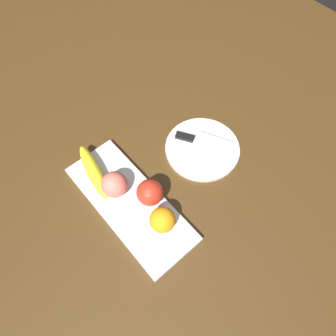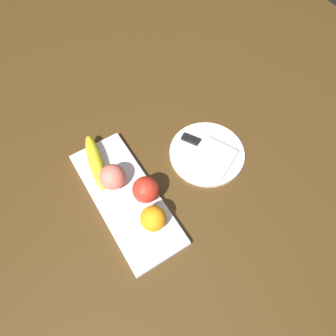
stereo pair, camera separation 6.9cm
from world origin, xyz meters
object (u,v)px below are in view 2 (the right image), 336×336
apple (146,190)px  orange_near_apple (153,218)px  banana (96,161)px  dinner_plate (207,153)px  fruit_tray (126,198)px  knife (200,143)px  folded_napkin (213,157)px  peach (113,177)px

apple → orange_near_apple: apple is taller
banana → dinner_plate: bearing=-102.0°
apple → dinner_plate: (-0.03, 0.24, -0.05)m
banana → orange_near_apple: bearing=-156.5°
fruit_tray → apple: size_ratio=5.64×
apple → knife: bearing=106.0°
fruit_tray → banana: (-0.14, -0.02, 0.03)m
dinner_plate → folded_napkin: size_ratio=2.04×
banana → orange_near_apple: orange_near_apple is taller
peach → dinner_plate: (0.06, 0.30, -0.05)m
banana → orange_near_apple: 0.25m
knife → fruit_tray: bearing=-113.9°
apple → folded_napkin: (-0.00, 0.24, -0.03)m
banana → folded_napkin: bearing=-106.3°
peach → folded_napkin: 0.31m
fruit_tray → peach: peach is taller
dinner_plate → knife: knife is taller
apple → orange_near_apple: (0.08, -0.02, -0.00)m
fruit_tray → orange_near_apple: orange_near_apple is taller
banana → folded_napkin: (0.17, 0.31, -0.02)m
orange_near_apple → peach: 0.17m
dinner_plate → fruit_tray: bearing=-90.0°
apple → knife: (-0.07, 0.23, -0.04)m
fruit_tray → peach: (-0.06, -0.01, 0.05)m
folded_napkin → knife: 0.07m
peach → orange_near_apple: bearing=11.7°
orange_near_apple → knife: 0.30m
fruit_tray → dinner_plate: bearing=90.0°
fruit_tray → folded_napkin: bearing=84.2°
banana → peach: 0.09m
folded_napkin → knife: (-0.07, -0.00, -0.01)m
peach → dinner_plate: size_ratio=0.32×
apple → dinner_plate: apple is taller
dinner_plate → folded_napkin: 0.03m
dinner_plate → knife: size_ratio=1.42×
fruit_tray → peach: bearing=-173.0°
folded_napkin → fruit_tray: bearing=-95.8°
orange_near_apple → folded_napkin: 0.27m
dinner_plate → orange_near_apple: bearing=-66.8°
fruit_tray → banana: banana is taller
fruit_tray → apple: (0.03, 0.05, 0.05)m
fruit_tray → orange_near_apple: size_ratio=6.09×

